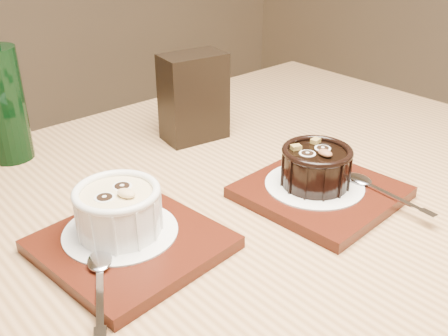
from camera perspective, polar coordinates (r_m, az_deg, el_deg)
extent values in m
cube|color=#9F7145|center=(0.67, -1.64, -6.54)|extent=(1.28, 0.92, 0.04)
cylinder|color=#9F7145|center=(1.41, 6.68, -5.01)|extent=(0.06, 0.06, 0.71)
cube|color=#45160B|center=(0.60, -10.04, -8.18)|extent=(0.21, 0.21, 0.01)
cylinder|color=white|center=(0.61, -11.20, -6.78)|extent=(0.13, 0.13, 0.00)
cylinder|color=white|center=(0.59, -11.41, -4.78)|extent=(0.09, 0.09, 0.05)
cylinder|color=#DEC487|center=(0.58, -11.62, -2.86)|extent=(0.08, 0.08, 0.00)
torus|color=white|center=(0.58, -11.65, -2.56)|extent=(0.10, 0.10, 0.01)
cylinder|color=black|center=(0.58, -12.88, -3.09)|extent=(0.02, 0.02, 0.00)
cylinder|color=black|center=(0.59, -11.04, -1.90)|extent=(0.02, 0.02, 0.00)
ellipsoid|color=#E1BD84|center=(0.57, -10.59, -2.71)|extent=(0.02, 0.03, 0.01)
cube|color=#45160B|center=(0.70, 10.42, -2.60)|extent=(0.21, 0.21, 0.01)
cylinder|color=white|center=(0.70, 9.81, -1.80)|extent=(0.13, 0.13, 0.00)
cylinder|color=black|center=(0.69, 9.96, -0.07)|extent=(0.09, 0.09, 0.05)
cylinder|color=black|center=(0.68, 10.11, 1.56)|extent=(0.07, 0.07, 0.00)
torus|color=black|center=(0.68, 10.13, 1.82)|extent=(0.09, 0.09, 0.01)
cylinder|color=black|center=(0.67, 9.08, 1.62)|extent=(0.02, 0.02, 0.00)
cylinder|color=black|center=(0.69, 10.70, 2.18)|extent=(0.02, 0.02, 0.00)
ellipsoid|color=brown|center=(0.67, 10.96, 1.61)|extent=(0.01, 0.02, 0.01)
cube|color=brown|center=(0.68, 7.85, 2.25)|extent=(0.01, 0.01, 0.01)
cube|color=brown|center=(0.70, 9.94, 2.93)|extent=(0.01, 0.01, 0.01)
cube|color=black|center=(0.84, -3.32, 7.69)|extent=(0.10, 0.07, 0.14)
cylinder|color=black|center=(0.83, -22.95, 6.33)|extent=(0.06, 0.06, 0.17)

